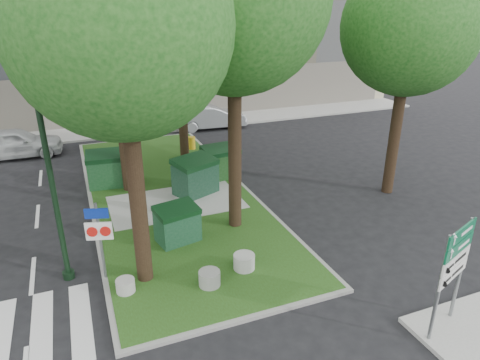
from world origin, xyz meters
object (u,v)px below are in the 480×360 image
dumpster_a (107,169)px  dumpster_c (195,176)px  bollard_right (244,262)px  tree_median_mid (112,12)px  traffic_sign_pole (99,232)px  bollard_left (125,286)px  bollard_mid (210,278)px  tree_street_right (413,12)px  car_silver (210,117)px  car_white (15,143)px  dumpster_d (221,162)px  litter_bin (192,143)px  tree_median_near_left (121,2)px  dumpster_b (177,224)px  street_lamp (46,153)px  directional_sign (454,262)px

dumpster_a → dumpster_c: (3.20, -2.18, 0.02)m
dumpster_a → bollard_right: size_ratio=2.74×
tree_median_mid → traffic_sign_pole: 8.31m
dumpster_c → bollard_right: bearing=-115.3°
dumpster_c → bollard_left: (-3.57, -5.49, -0.56)m
dumpster_a → bollard_mid: 8.45m
dumpster_a → tree_street_right: bearing=-17.4°
car_silver → bollard_mid: bearing=165.6°
bollard_left → car_white: car_white is taller
bollard_left → tree_median_mid: bearing=80.4°
car_silver → dumpster_c: bearing=162.3°
tree_street_right → dumpster_d: (-6.09, 3.76, -6.17)m
litter_bin → car_silver: size_ratio=0.15×
dumpster_a → car_silver: 10.01m
bollard_left → car_white: size_ratio=0.11×
tree_street_right → bollard_left: 13.37m
dumpster_d → bollard_mid: 7.89m
tree_median_near_left → car_white: 15.11m
bollard_right → tree_median_near_left: bearing=165.8°
dumpster_d → car_silver: bearing=68.3°
dumpster_b → car_silver: car_silver is taller
tree_street_right → car_silver: tree_street_right is taller
litter_bin → tree_median_near_left: bearing=-112.1°
tree_street_right → bollard_left: size_ratio=19.91×
dumpster_d → car_white: 10.93m
dumpster_b → car_white: size_ratio=0.34×
dumpster_d → bollard_mid: bearing=-118.4°
traffic_sign_pole → street_lamp: bearing=169.3°
tree_median_near_left → directional_sign: (6.11, -4.67, -5.39)m
bollard_mid → car_silver: car_silver is taller
tree_median_mid → bollard_mid: size_ratio=16.77×
tree_median_near_left → directional_sign: tree_median_near_left is taller
dumpster_d → bollard_left: size_ratio=3.30×
tree_street_right → dumpster_a: (-10.82, 4.68, -6.14)m
tree_street_right → dumpster_a: size_ratio=5.85×
tree_median_near_left → car_silver: (6.61, 14.41, -6.59)m
tree_median_near_left → dumpster_d: tree_median_near_left is taller
dumpster_b → bollard_right: dumpster_b is taller
bollard_mid → litter_bin: 11.96m
bollard_left → car_silver: (7.30, 14.90, 0.42)m
bollard_right → bollard_mid: bearing=-162.1°
bollard_right → dumpster_b: bearing=121.3°
litter_bin → directional_sign: directional_sign is taller
bollard_right → street_lamp: (-4.78, 1.59, 3.45)m
bollard_left → directional_sign: bearing=-31.6°
tree_median_mid → street_lamp: (-2.61, -5.58, -3.19)m
dumpster_b → tree_street_right: bearing=-6.8°
dumpster_b → directional_sign: directional_sign is taller
directional_sign → car_white: (-10.35, 17.61, -1.17)m
dumpster_c → traffic_sign_pole: bearing=-154.4°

